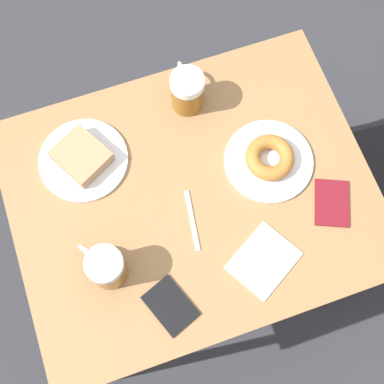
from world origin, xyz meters
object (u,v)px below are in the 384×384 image
at_px(beer_mug_center, 187,91).
at_px(beer_mug_left, 106,267).
at_px(passport_near_edge, 170,306).
at_px(plate_with_donut, 269,159).
at_px(plate_with_cake, 82,158).
at_px(passport_far_edge, 332,203).
at_px(napkin_folded, 264,261).
at_px(fork, 192,220).

bearing_deg(beer_mug_center, beer_mug_left, -41.15).
bearing_deg(passport_near_edge, plate_with_donut, 126.75).
bearing_deg(beer_mug_center, passport_near_edge, -23.19).
height_order(plate_with_cake, beer_mug_left, beer_mug_left).
height_order(plate_with_donut, beer_mug_center, beer_mug_center).
distance_m(passport_near_edge, passport_far_edge, 0.49).
xyz_separation_m(napkin_folded, passport_near_edge, (0.03, -0.26, 0.00)).
xyz_separation_m(plate_with_cake, beer_mug_left, (0.31, -0.02, 0.04)).
height_order(plate_with_donut, napkin_folded, plate_with_donut).
bearing_deg(beer_mug_left, passport_near_edge, 41.88).
bearing_deg(beer_mug_center, passport_far_edge, 32.67).
bearing_deg(beer_mug_center, napkin_folded, 4.19).
height_order(plate_with_cake, passport_far_edge, plate_with_cake).
relative_size(plate_with_donut, beer_mug_center, 1.76).
bearing_deg(passport_near_edge, beer_mug_center, 156.81).
relative_size(napkin_folded, passport_far_edge, 1.34).
relative_size(plate_with_donut, fork, 1.46).
relative_size(beer_mug_center, napkin_folded, 0.67).
distance_m(beer_mug_center, fork, 0.35).
height_order(beer_mug_left, fork, beer_mug_left).
distance_m(beer_mug_center, napkin_folded, 0.49).
xyz_separation_m(beer_mug_center, passport_far_edge, (0.40, 0.26, -0.06)).
relative_size(plate_with_donut, passport_near_edge, 1.59).
distance_m(beer_mug_center, passport_far_edge, 0.48).
relative_size(beer_mug_center, passport_near_edge, 0.90).
bearing_deg(fork, passport_far_edge, 78.09).
height_order(plate_with_cake, napkin_folded, plate_with_cake).
height_order(beer_mug_left, napkin_folded, beer_mug_left).
distance_m(plate_with_donut, beer_mug_center, 0.29).
height_order(plate_with_donut, fork, plate_with_donut).
bearing_deg(passport_near_edge, passport_far_edge, 103.13).
xyz_separation_m(plate_with_cake, napkin_folded, (0.41, 0.35, -0.02)).
distance_m(plate_with_cake, beer_mug_left, 0.31).
distance_m(plate_with_donut, napkin_folded, 0.27).
bearing_deg(plate_with_donut, plate_with_cake, -109.50).
xyz_separation_m(fork, passport_near_edge, (0.19, -0.12, 0.00)).
bearing_deg(fork, passport_near_edge, -32.93).
relative_size(plate_with_donut, napkin_folded, 1.17).
bearing_deg(plate_with_cake, plate_with_donut, 70.50).
relative_size(beer_mug_left, fork, 0.75).
height_order(plate_with_donut, beer_mug_left, beer_mug_left).
distance_m(plate_with_donut, beer_mug_left, 0.51).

